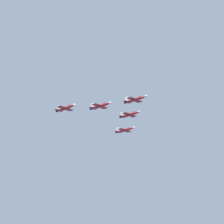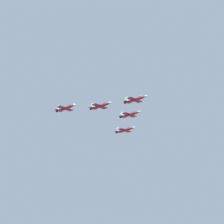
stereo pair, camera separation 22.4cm
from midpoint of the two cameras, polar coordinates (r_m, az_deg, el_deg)
The scene contains 5 objects.
jet_lead at distance 261.23m, azimuth 2.62°, elevation 1.43°, with size 14.94×9.85×3.29m.
jet_left_wingman at distance 277.13m, azimuth 2.01°, elevation -0.26°, with size 14.60×9.63×3.22m.
jet_right_wingman at distance 260.53m, azimuth -1.30°, elevation 0.71°, with size 14.72×9.69×3.24m.
jet_left_outer at distance 292.88m, azimuth 1.47°, elevation -2.00°, with size 14.39×9.55×3.20m.
jet_right_outer at distance 261.84m, azimuth -5.20°, elevation 0.46°, with size 14.64×9.71×3.26m.
Camera 1 is at (-61.56, 228.06, 84.62)m, focal length 81.89 mm.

